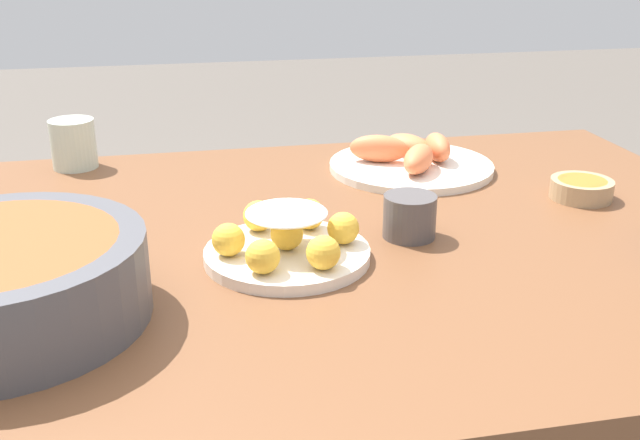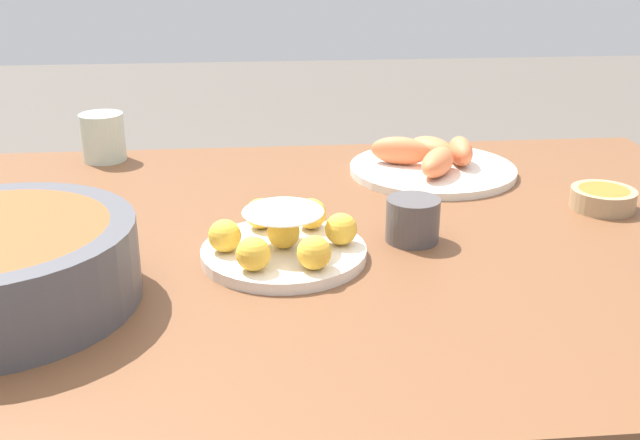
{
  "view_description": "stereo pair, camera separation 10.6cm",
  "coord_description": "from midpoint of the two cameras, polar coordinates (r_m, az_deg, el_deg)",
  "views": [
    {
      "loc": [
        0.25,
        1.0,
        1.18
      ],
      "look_at": [
        0.05,
        0.04,
        0.79
      ],
      "focal_mm": 42.0,
      "sensor_mm": 36.0,
      "label": 1
    },
    {
      "loc": [
        0.15,
        1.02,
        1.18
      ],
      "look_at": [
        0.05,
        0.04,
        0.79
      ],
      "focal_mm": 42.0,
      "sensor_mm": 36.0,
      "label": 2
    }
  ],
  "objects": [
    {
      "name": "cup_near",
      "position": [
        1.5,
        -14.29,
        6.11
      ],
      "size": [
        0.08,
        0.08,
        0.09
      ],
      "color": "beige",
      "rests_on": "dining_table"
    },
    {
      "name": "dining_table",
      "position": [
        1.16,
        5.13,
        -5.44
      ],
      "size": [
        1.33,
        0.98,
        0.75
      ],
      "color": "brown",
      "rests_on": "ground_plane"
    },
    {
      "name": "seafood_platter",
      "position": [
        1.41,
        10.68,
        4.26
      ],
      "size": [
        0.31,
        0.31,
        0.07
      ],
      "color": "silver",
      "rests_on": "dining_table"
    },
    {
      "name": "cake_plate",
      "position": [
        1.02,
        0.19,
        -1.61
      ],
      "size": [
        0.23,
        0.23,
        0.08
      ],
      "color": "silver",
      "rests_on": "dining_table"
    },
    {
      "name": "sauce_bowl",
      "position": [
        1.31,
        22.95,
        1.51
      ],
      "size": [
        0.1,
        0.1,
        0.03
      ],
      "color": "tan",
      "rests_on": "dining_table"
    },
    {
      "name": "cup_far",
      "position": [
        1.1,
        9.84,
        -0.04
      ],
      "size": [
        0.08,
        0.08,
        0.06
      ],
      "color": "#4C4747",
      "rests_on": "dining_table"
    }
  ]
}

